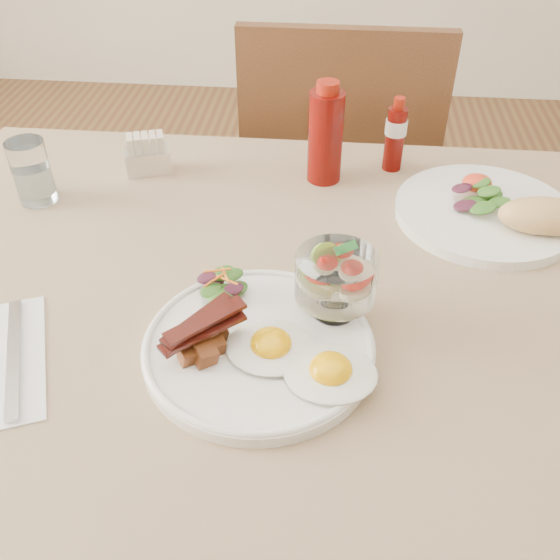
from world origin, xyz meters
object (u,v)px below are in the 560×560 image
at_px(table, 329,338).
at_px(second_plate, 498,212).
at_px(hot_sauce_bottle, 395,135).
at_px(chair_far, 336,185).
at_px(fruit_cup, 336,277).
at_px(main_plate, 259,347).
at_px(sugar_caddy, 147,156).
at_px(water_glass, 33,175).
at_px(ketchup_bottle, 325,135).

xyz_separation_m(table, second_plate, (0.25, 0.19, 0.11)).
xyz_separation_m(table, hot_sauce_bottle, (0.09, 0.35, 0.15)).
height_order(table, chair_far, chair_far).
bearing_deg(fruit_cup, table, 92.12).
relative_size(table, hot_sauce_bottle, 10.19).
height_order(table, second_plate, second_plate).
bearing_deg(main_plate, sugar_caddy, 120.50).
xyz_separation_m(sugar_caddy, water_glass, (-0.16, -0.11, 0.01)).
bearing_deg(hot_sauce_bottle, ketchup_bottle, -158.01).
xyz_separation_m(table, sugar_caddy, (-0.33, 0.29, 0.12)).
height_order(main_plate, water_glass, water_glass).
bearing_deg(sugar_caddy, water_glass, -164.24).
height_order(second_plate, ketchup_bottle, ketchup_bottle).
relative_size(ketchup_bottle, sugar_caddy, 1.99).
distance_m(main_plate, hot_sauce_bottle, 0.51).
xyz_separation_m(chair_far, second_plate, (0.25, -0.47, 0.25)).
relative_size(hot_sauce_bottle, water_glass, 1.26).
distance_m(main_plate, ketchup_bottle, 0.43).
bearing_deg(fruit_cup, second_plate, 45.44).
bearing_deg(water_glass, sugar_caddy, 34.16).
relative_size(hot_sauce_bottle, sugar_caddy, 1.51).
bearing_deg(chair_far, hot_sauce_bottle, -73.61).
bearing_deg(ketchup_bottle, sugar_caddy, -178.61).
bearing_deg(water_glass, ketchup_bottle, 13.87).
bearing_deg(ketchup_bottle, chair_far, 85.93).
relative_size(sugar_caddy, water_glass, 0.83).
relative_size(second_plate, water_glass, 2.75).
bearing_deg(table, fruit_cup, -87.88).
bearing_deg(fruit_cup, main_plate, -143.34).
bearing_deg(hot_sauce_bottle, main_plate, -110.70).
bearing_deg(fruit_cup, chair_far, 90.17).
height_order(chair_far, sugar_caddy, chair_far).
relative_size(table, main_plate, 4.75).
relative_size(chair_far, sugar_caddy, 10.77).
xyz_separation_m(ketchup_bottle, hot_sauce_bottle, (0.12, 0.05, -0.02)).
distance_m(ketchup_bottle, hot_sauce_bottle, 0.13).
bearing_deg(chair_far, table, -90.00).
distance_m(chair_far, hot_sauce_bottle, 0.44).
relative_size(second_plate, sugar_caddy, 3.29).
height_order(table, main_plate, main_plate).
distance_m(sugar_caddy, water_glass, 0.19).
bearing_deg(sugar_caddy, fruit_cup, -64.92).
bearing_deg(second_plate, main_plate, -136.64).
bearing_deg(water_glass, table, -20.97).
height_order(second_plate, hot_sauce_bottle, hot_sauce_bottle).
bearing_deg(sugar_caddy, hot_sauce_bottle, -10.97).
relative_size(second_plate, hot_sauce_bottle, 2.18).
xyz_separation_m(main_plate, ketchup_bottle, (0.06, 0.42, 0.07)).
bearing_deg(table, hot_sauce_bottle, 75.15).
distance_m(hot_sauce_bottle, sugar_caddy, 0.43).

